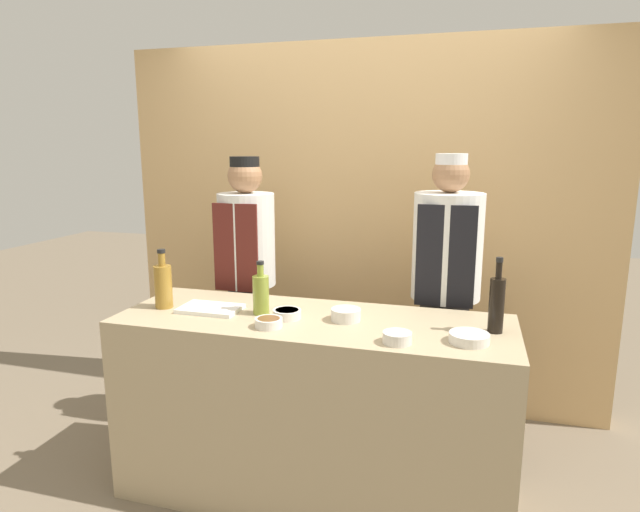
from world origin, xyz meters
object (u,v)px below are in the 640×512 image
sauce_bowl_orange (287,313)px  chef_left (248,283)px  sauce_bowl_green (346,314)px  bottle_vinegar (163,285)px  chef_right (445,297)px  sauce_bowl_brown (269,322)px  bottle_oil (261,293)px  cutting_board (210,309)px  sauce_bowl_red (469,337)px  bottle_soy (497,303)px  sauce_bowl_purple (397,337)px

sauce_bowl_orange → chef_left: (-0.47, 0.62, -0.04)m
sauce_bowl_green → chef_left: bearing=142.6°
bottle_vinegar → chef_right: bearing=24.5°
bottle_vinegar → sauce_bowl_brown: bearing=-12.6°
sauce_bowl_green → bottle_vinegar: bearing=-177.0°
sauce_bowl_brown → chef_right: (0.75, 0.77, -0.03)m
sauce_bowl_green → bottle_oil: bearing=-177.9°
sauce_bowl_green → chef_left: size_ratio=0.08×
cutting_board → bottle_oil: (0.27, 0.02, 0.09)m
sauce_bowl_red → chef_right: bearing=100.6°
sauce_bowl_green → bottle_soy: size_ratio=0.42×
sauce_bowl_red → sauce_bowl_purple: bearing=-163.4°
sauce_bowl_red → chef_left: (-1.32, 0.72, -0.04)m
chef_right → sauce_bowl_purple: bearing=-100.9°
cutting_board → bottle_oil: bottle_oil is taller
sauce_bowl_red → bottle_oil: size_ratio=0.63×
sauce_bowl_purple → chef_left: (-1.03, 0.81, -0.04)m
bottle_vinegar → sauce_bowl_purple: bearing=-8.6°
bottle_vinegar → bottle_oil: size_ratio=1.14×
sauce_bowl_red → chef_right: 0.74m
chef_left → chef_right: size_ratio=0.99×
sauce_bowl_orange → chef_left: 0.78m
sauce_bowl_orange → chef_right: chef_right is taller
sauce_bowl_green → cutting_board: (-0.69, -0.04, -0.02)m
sauce_bowl_brown → sauce_bowl_orange: size_ratio=0.92×
bottle_oil → chef_right: 1.05m
bottle_oil → bottle_soy: bearing=1.9°
bottle_soy → bottle_vinegar: (-1.62, -0.07, -0.01)m
sauce_bowl_orange → chef_right: (0.71, 0.62, -0.04)m
sauce_bowl_brown → cutting_board: bearing=157.5°
bottle_soy → sauce_bowl_green: bearing=-178.2°
sauce_bowl_brown → bottle_oil: 0.22m
bottle_oil → chef_left: chef_left is taller
bottle_vinegar → sauce_bowl_green: bearing=3.0°
chef_right → sauce_bowl_brown: bearing=-134.3°
sauce_bowl_orange → sauce_bowl_green: bearing=9.4°
chef_left → sauce_bowl_brown: bearing=-60.4°
sauce_bowl_purple → sauce_bowl_red: (0.29, 0.09, -0.00)m
sauce_bowl_green → sauce_bowl_orange: 0.28m
sauce_bowl_purple → bottle_oil: bottle_oil is taller
sauce_bowl_brown → bottle_soy: bearing=12.0°
cutting_board → chef_right: chef_right is taller
bottle_vinegar → chef_left: bearing=73.0°
sauce_bowl_purple → cutting_board: size_ratio=0.41×
sauce_bowl_green → chef_right: 0.72m
sauce_bowl_orange → cutting_board: (-0.41, 0.01, -0.01)m
sauce_bowl_purple → chef_left: chef_left is taller
sauce_bowl_red → bottle_oil: bearing=172.5°
sauce_bowl_brown → bottle_oil: size_ratio=0.48×
sauce_bowl_brown → bottle_vinegar: 0.65m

